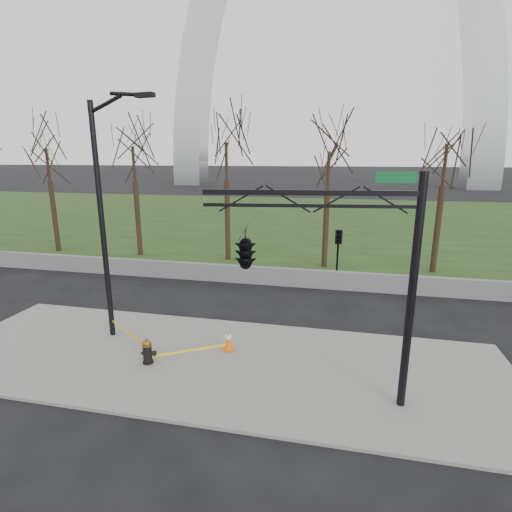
% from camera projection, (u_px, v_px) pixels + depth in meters
% --- Properties ---
extents(ground, '(500.00, 500.00, 0.00)m').
position_uv_depth(ground, '(215.00, 363.00, 12.32)').
color(ground, black).
rests_on(ground, ground).
extents(sidewalk, '(18.00, 6.00, 0.10)m').
position_uv_depth(sidewalk, '(215.00, 361.00, 12.31)').
color(sidewalk, slate).
rests_on(sidewalk, ground).
extents(grass_strip, '(120.00, 40.00, 0.06)m').
position_uv_depth(grass_strip, '(304.00, 218.00, 40.72)').
color(grass_strip, '#1F3312').
rests_on(grass_strip, ground).
extents(guardrail, '(60.00, 0.30, 0.90)m').
position_uv_depth(guardrail, '(264.00, 276.00, 19.78)').
color(guardrail, '#59595B').
rests_on(guardrail, ground).
extents(gateway_arch, '(66.00, 6.00, 65.00)m').
position_uv_depth(gateway_arch, '(332.00, 16.00, 75.28)').
color(gateway_arch, silver).
rests_on(gateway_arch, ground).
extents(tree_row, '(33.81, 4.00, 8.01)m').
position_uv_depth(tree_row, '(179.00, 195.00, 23.94)').
color(tree_row, black).
rests_on(tree_row, ground).
extents(fire_hydrant, '(0.50, 0.33, 0.82)m').
position_uv_depth(fire_hydrant, '(148.00, 352.00, 12.04)').
color(fire_hydrant, black).
rests_on(fire_hydrant, sidewalk).
extents(traffic_cone, '(0.44, 0.44, 0.67)m').
position_uv_depth(traffic_cone, '(229.00, 341.00, 12.85)').
color(traffic_cone, '#EB5F0C').
rests_on(traffic_cone, sidewalk).
extents(street_light, '(2.39, 0.48, 8.21)m').
position_uv_depth(street_light, '(106.00, 207.00, 12.86)').
color(street_light, black).
rests_on(street_light, ground).
extents(traffic_signal_mast, '(5.07, 2.53, 6.00)m').
position_uv_depth(traffic_signal_mast, '(277.00, 249.00, 9.38)').
color(traffic_signal_mast, black).
rests_on(traffic_signal_mast, ground).
extents(caution_tape, '(4.40, 1.57, 0.42)m').
position_uv_depth(caution_tape, '(158.00, 341.00, 12.73)').
color(caution_tape, yellow).
rests_on(caution_tape, ground).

